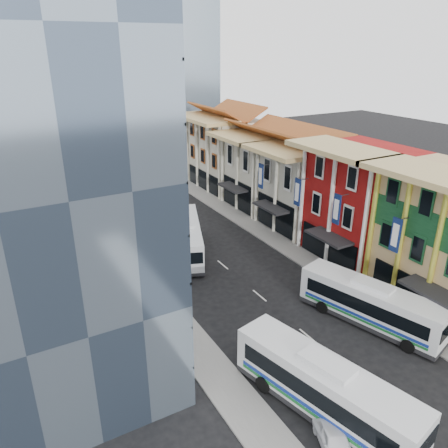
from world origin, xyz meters
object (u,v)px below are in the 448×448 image
bus_right (370,303)px  sedan_left (334,439)px  bus_left_far (187,236)px  office_tower (31,147)px  bus_left_near (324,387)px

bus_right → sedan_left: size_ratio=2.92×
bus_left_far → bus_right: bus_left_far is taller
bus_right → sedan_left: (-11.00, -7.87, -1.23)m
bus_left_far → office_tower: bearing=-131.7°
office_tower → bus_left_far: (15.00, 7.53, -13.03)m
bus_left_far → sedan_left: bus_left_far is taller
office_tower → bus_left_near: 25.22m
sedan_left → bus_left_far: bearing=104.7°
bus_left_far → bus_right: 20.95m
sedan_left → office_tower: bearing=142.0°
bus_left_far → bus_right: (7.50, -19.56, -0.03)m
office_tower → sedan_left: size_ratio=7.27×
office_tower → bus_left_near: bearing=-54.0°
bus_left_near → bus_left_far: bus_left_near is taller
office_tower → bus_left_near: office_tower is taller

